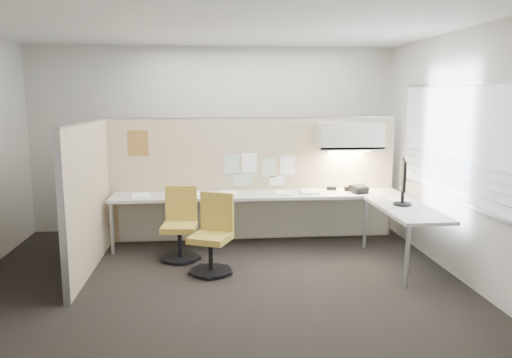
{
  "coord_description": "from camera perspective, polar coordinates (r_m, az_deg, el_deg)",
  "views": [
    {
      "loc": [
        -0.06,
        -5.45,
        2.06
      ],
      "look_at": [
        0.52,
        0.8,
        1.02
      ],
      "focal_mm": 35.0,
      "sensor_mm": 36.0,
      "label": 1
    }
  ],
  "objects": [
    {
      "name": "paper_stack_5",
      "position": [
        6.7,
        15.64,
        -2.29
      ],
      "size": [
        0.3,
        0.35,
        0.02
      ],
      "primitive_type": "cube",
      "rotation": [
        0.0,
        0.0,
        0.24
      ],
      "color": "white",
      "rests_on": "desk"
    },
    {
      "name": "partition_back",
      "position": [
        7.18,
        -0.38,
        -0.06
      ],
      "size": [
        4.1,
        0.06,
        1.75
      ],
      "primitive_type": "cube",
      "color": "#C7B08A",
      "rests_on": "floor"
    },
    {
      "name": "task_light_strip",
      "position": [
        7.16,
        10.61,
        3.19
      ],
      "size": [
        0.6,
        0.06,
        0.02
      ],
      "primitive_type": "cube",
      "color": "#FFEABF",
      "rests_on": "overhead_bin"
    },
    {
      "name": "wall_back",
      "position": [
        7.73,
        -4.89,
        4.52
      ],
      "size": [
        5.5,
        0.02,
        2.8
      ],
      "primitive_type": "cube",
      "color": "beige",
      "rests_on": "ground"
    },
    {
      "name": "floor",
      "position": [
        5.83,
        -4.47,
        -11.33
      ],
      "size": [
        5.5,
        4.5,
        0.01
      ],
      "primitive_type": "cube",
      "color": "black",
      "rests_on": "ground"
    },
    {
      "name": "pinned_papers",
      "position": [
        7.13,
        0.28,
        1.16
      ],
      "size": [
        1.01,
        0.0,
        0.47
      ],
      "color": "#8CBF8C",
      "rests_on": "partition_back"
    },
    {
      "name": "monitor",
      "position": [
        6.37,
        16.5,
        -0.04
      ],
      "size": [
        0.22,
        0.51,
        0.56
      ],
      "rotation": [
        0.0,
        0.0,
        1.24
      ],
      "color": "black",
      "rests_on": "desk"
    },
    {
      "name": "coat_hook",
      "position": [
        5.53,
        -21.28,
        2.16
      ],
      "size": [
        0.18,
        0.44,
        1.32
      ],
      "color": "silver",
      "rests_on": "partition_left"
    },
    {
      "name": "paper_stack_2",
      "position": [
        6.83,
        -3.2,
        -1.66
      ],
      "size": [
        0.27,
        0.33,
        0.03
      ],
      "primitive_type": "cube",
      "rotation": [
        0.0,
        0.0,
        -0.13
      ],
      "color": "white",
      "rests_on": "desk"
    },
    {
      "name": "phone",
      "position": [
        7.07,
        11.67,
        -1.16
      ],
      "size": [
        0.25,
        0.24,
        0.12
      ],
      "rotation": [
        0.0,
        0.0,
        0.27
      ],
      "color": "black",
      "rests_on": "desk"
    },
    {
      "name": "ceiling",
      "position": [
        5.5,
        -4.87,
        17.19
      ],
      "size": [
        5.5,
        4.5,
        0.01
      ],
      "primitive_type": "cube",
      "color": "white",
      "rests_on": "wall_back"
    },
    {
      "name": "stapler",
      "position": [
        7.22,
        8.62,
        -1.08
      ],
      "size": [
        0.15,
        0.07,
        0.05
      ],
      "primitive_type": "cube",
      "rotation": [
        0.0,
        0.0,
        -0.22
      ],
      "color": "black",
      "rests_on": "desk"
    },
    {
      "name": "partition_left",
      "position": [
        6.24,
        -18.58,
        -2.01
      ],
      "size": [
        0.06,
        2.2,
        1.75
      ],
      "primitive_type": "cube",
      "color": "#C7B08A",
      "rests_on": "floor"
    },
    {
      "name": "paper_stack_4",
      "position": [
        6.99,
        6.04,
        -1.45
      ],
      "size": [
        0.26,
        0.32,
        0.03
      ],
      "primitive_type": "cube",
      "rotation": [
        0.0,
        0.0,
        0.09
      ],
      "color": "white",
      "rests_on": "desk"
    },
    {
      "name": "poster",
      "position": [
        7.12,
        -13.34,
        4.03
      ],
      "size": [
        0.28,
        0.0,
        0.35
      ],
      "primitive_type": "cube",
      "color": "orange",
      "rests_on": "partition_back"
    },
    {
      "name": "tape_dispenser",
      "position": [
        7.2,
        10.45,
        -1.12
      ],
      "size": [
        0.11,
        0.07,
        0.06
      ],
      "primitive_type": "cube",
      "rotation": [
        0.0,
        0.0,
        -0.1
      ],
      "color": "black",
      "rests_on": "desk"
    },
    {
      "name": "paper_stack_0",
      "position": [
        6.87,
        -13.03,
        -1.85
      ],
      "size": [
        0.27,
        0.33,
        0.03
      ],
      "primitive_type": "cube",
      "rotation": [
        0.0,
        0.0,
        0.13
      ],
      "color": "white",
      "rests_on": "desk"
    },
    {
      "name": "wall_right",
      "position": [
        6.17,
        21.83,
        2.62
      ],
      "size": [
        0.02,
        4.5,
        2.8
      ],
      "primitive_type": "cube",
      "color": "beige",
      "rests_on": "ground"
    },
    {
      "name": "window_pane",
      "position": [
        6.15,
        21.71,
        4.01
      ],
      "size": [
        0.01,
        2.8,
        1.3
      ],
      "primitive_type": "cube",
      "color": "#9CA9B5",
      "rests_on": "wall_right"
    },
    {
      "name": "paper_stack_1",
      "position": [
        6.86,
        -6.76,
        -1.72
      ],
      "size": [
        0.25,
        0.31,
        0.02
      ],
      "primitive_type": "cube",
      "rotation": [
        0.0,
        0.0,
        -0.06
      ],
      "color": "white",
      "rests_on": "desk"
    },
    {
      "name": "chair_left",
      "position": [
        6.46,
        -8.66,
        -5.33
      ],
      "size": [
        0.48,
        0.49,
        0.91
      ],
      "rotation": [
        0.0,
        0.0,
        -0.1
      ],
      "color": "black",
      "rests_on": "floor"
    },
    {
      "name": "paper_stack_3",
      "position": [
        6.95,
        3.13,
        -1.54
      ],
      "size": [
        0.25,
        0.31,
        0.01
      ],
      "primitive_type": "cube",
      "rotation": [
        0.0,
        0.0,
        0.06
      ],
      "color": "white",
      "rests_on": "desk"
    },
    {
      "name": "desk",
      "position": [
        6.81,
        3.16,
        -2.93
      ],
      "size": [
        4.0,
        2.07,
        0.73
      ],
      "color": "beige",
      "rests_on": "floor"
    },
    {
      "name": "overhead_bin",
      "position": [
        7.14,
        10.66,
        4.87
      ],
      "size": [
        0.9,
        0.36,
        0.38
      ],
      "primitive_type": "cube",
      "color": "beige",
      "rests_on": "partition_back"
    },
    {
      "name": "wall_front",
      "position": [
        3.27,
        -4.13,
        -2.25
      ],
      "size": [
        5.5,
        0.02,
        2.8
      ],
      "primitive_type": "cube",
      "color": "beige",
      "rests_on": "ground"
    },
    {
      "name": "chair_right",
      "position": [
        5.93,
        -4.96,
        -6.56
      ],
      "size": [
        0.57,
        0.58,
        0.92
      ],
      "rotation": [
        0.0,
        0.0,
        -0.42
      ],
      "color": "black",
      "rests_on": "floor"
    }
  ]
}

